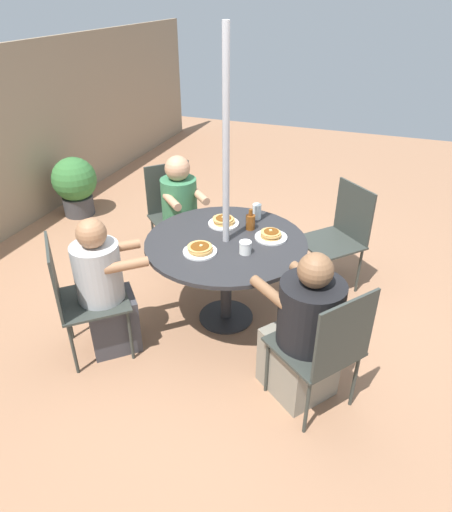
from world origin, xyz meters
TOP-DOWN VIEW (x-y plane):
  - ground_plane at (0.00, 0.00)m, footprint 12.00×12.00m
  - patio_table at (0.00, 0.00)m, footprint 1.23×1.23m
  - umbrella_pole at (0.00, 0.00)m, footprint 0.05×0.05m
  - patio_chair_north at (0.76, 0.81)m, footprint 0.66×0.66m
  - diner_north at (0.64, 0.68)m, footprint 0.54×0.54m
  - patio_chair_east at (-0.74, 0.83)m, footprint 0.66×0.66m
  - diner_east at (-0.62, 0.70)m, footprint 0.54×0.56m
  - patio_chair_south at (-0.68, -0.89)m, footprint 0.66×0.66m
  - diner_south at (-0.56, -0.73)m, footprint 0.62×0.64m
  - patio_chair_west at (0.82, -0.76)m, footprint 0.66×0.66m
  - pancake_plate_a at (-0.23, 0.11)m, footprint 0.25×0.25m
  - pancake_plate_b at (0.25, 0.11)m, footprint 0.25×0.25m
  - pancake_plate_c at (0.15, -0.31)m, footprint 0.25×0.25m
  - syrup_bottle at (0.25, -0.11)m, footprint 0.10×0.07m
  - coffee_cup at (-0.13, -0.19)m, footprint 0.09×0.09m
  - drinking_glass_a at (0.44, -0.11)m, footprint 0.07×0.07m
  - potted_shrub at (1.26, 2.34)m, footprint 0.51×0.51m

SIDE VIEW (x-z plane):
  - ground_plane at x=0.00m, z-range 0.00..0.00m
  - potted_shrub at x=1.26m, z-range 0.04..0.73m
  - diner_south at x=-0.56m, z-range -0.06..1.03m
  - diner_east at x=-0.62m, z-range -0.05..1.03m
  - diner_north at x=0.64m, z-range -0.04..1.06m
  - patio_chair_north at x=0.76m, z-range 0.06..1.01m
  - patio_chair_east at x=-0.74m, z-range 0.06..1.01m
  - patio_chair_south at x=-0.68m, z-range 0.06..1.01m
  - patio_chair_west at x=0.82m, z-range 0.06..1.01m
  - patio_table at x=0.00m, z-range 0.27..1.01m
  - pancake_plate_a at x=-0.23m, z-range 0.72..0.79m
  - pancake_plate_c at x=0.15m, z-range 0.72..0.79m
  - pancake_plate_b at x=0.25m, z-range 0.72..0.79m
  - coffee_cup at x=-0.13m, z-range 0.73..0.82m
  - drinking_glass_a at x=0.44m, z-range 0.73..0.86m
  - syrup_bottle at x=0.25m, z-range 0.71..0.88m
  - umbrella_pole at x=0.00m, z-range 0.00..2.21m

